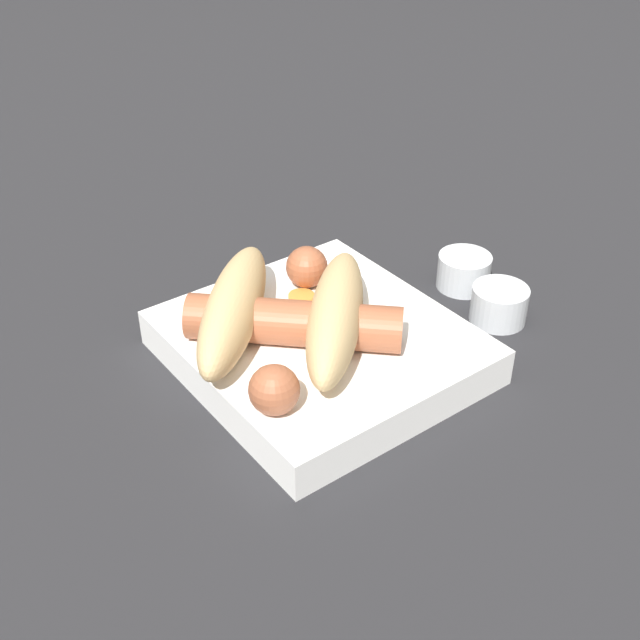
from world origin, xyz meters
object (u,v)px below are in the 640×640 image
object	(u,v)px
bread_roll	(285,312)
sausage	(292,322)
condiment_cup_far	(464,273)
food_tray	(320,347)
condiment_cup_near	(499,306)

from	to	relation	value
bread_roll	sausage	bearing A→B (deg)	-151.14
bread_roll	condiment_cup_far	size ratio (longest dim) A/B	4.20
food_tray	bread_roll	distance (m)	0.05
condiment_cup_near	sausage	bearing A→B (deg)	76.22
bread_roll	condiment_cup_near	world-z (taller)	bread_roll
food_tray	condiment_cup_near	world-z (taller)	same
food_tray	sausage	distance (m)	0.04
food_tray	bread_roll	xyz separation A→B (m)	(0.01, 0.03, 0.04)
food_tray	bread_roll	bearing A→B (deg)	74.62
food_tray	condiment_cup_far	xyz separation A→B (m)	(0.01, -0.17, -0.00)
food_tray	condiment_cup_near	size ratio (longest dim) A/B	4.54
condiment_cup_near	food_tray	bearing A→B (deg)	74.93
bread_roll	condiment_cup_near	distance (m)	0.19
bread_roll	food_tray	bearing A→B (deg)	-105.38
food_tray	condiment_cup_near	xyz separation A→B (m)	(-0.04, -0.15, -0.00)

